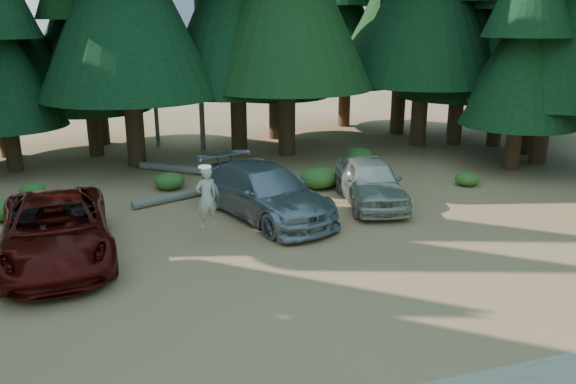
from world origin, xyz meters
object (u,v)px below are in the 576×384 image
log_left (185,195)px  silver_minivan_center (265,192)px  silver_minivan_right (370,181)px  log_mid (182,169)px  red_pickup (55,229)px  frisbee_player (206,197)px  log_right (308,184)px

log_left → silver_minivan_center: bearing=-70.8°
silver_minivan_right → silver_minivan_center: bearing=-165.6°
log_left → log_mid: (0.32, 3.50, 0.02)m
red_pickup → silver_minivan_right: size_ratio=1.28×
silver_minivan_center → silver_minivan_right: bearing=-15.1°
frisbee_player → log_right: frisbee_player is taller
log_left → silver_minivan_right: bearing=-43.1°
red_pickup → silver_minivan_right: (9.80, 1.82, -0.04)m
silver_minivan_center → log_left: silver_minivan_center is taller
red_pickup → silver_minivan_right: 9.97m
silver_minivan_center → log_left: bearing=112.2°
red_pickup → frisbee_player: bearing=-2.5°
silver_minivan_center → log_right: (2.35, 2.60, -0.67)m
red_pickup → log_right: red_pickup is taller
frisbee_player → log_left: size_ratio=0.46×
red_pickup → log_mid: (4.15, 7.69, -0.65)m
silver_minivan_center → log_right: size_ratio=1.22×
red_pickup → log_right: (8.41, 4.20, -0.66)m
silver_minivan_right → log_right: bearing=131.2°
log_right → frisbee_player: bearing=-141.4°
silver_minivan_center → silver_minivan_right: (3.74, 0.22, -0.04)m
frisbee_player → log_mid: bearing=-106.7°
frisbee_player → log_left: 4.22m
log_mid → log_right: 5.50m
red_pickup → frisbee_player: (3.96, 0.12, 0.46)m
silver_minivan_right → log_left: silver_minivan_right is taller
silver_minivan_center → log_left: (-2.23, 2.59, -0.68)m
silver_minivan_right → log_mid: silver_minivan_right is taller
frisbee_player → log_right: size_ratio=0.39×
red_pickup → log_right: size_ratio=1.26×
red_pickup → log_mid: red_pickup is taller
log_left → log_right: 4.58m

